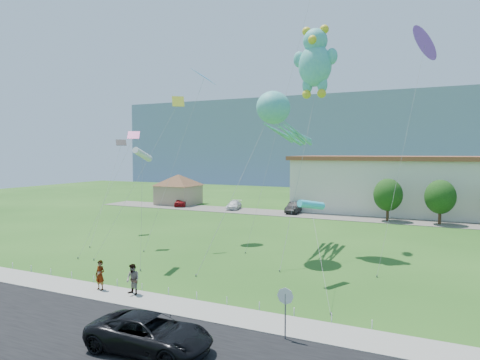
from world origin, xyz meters
name	(u,v)px	position (x,y,z in m)	size (l,w,h in m)	color
ground	(167,287)	(0.00, 0.00, 0.00)	(160.00, 160.00, 0.00)	#1E4C15
road	(71,334)	(0.00, -8.00, 0.03)	(80.00, 8.00, 0.06)	black
sidewalk	(140,300)	(0.00, -2.75, 0.05)	(80.00, 2.50, 0.10)	gray
parking_strip	(312,215)	(0.00, 35.00, 0.03)	(70.00, 6.00, 0.06)	#59544C
hill_ridge	(385,141)	(0.00, 120.00, 12.50)	(160.00, 50.00, 25.00)	gray
pavilion	(178,186)	(-24.00, 38.00, 3.02)	(9.20, 9.20, 5.00)	tan
stop_sign	(285,301)	(9.50, -4.21, 1.87)	(0.80, 0.07, 2.50)	slate
rope_fence	(155,289)	(0.00, -1.30, 0.25)	(26.05, 0.05, 0.50)	white
tree_near	(388,195)	(10.00, 34.00, 3.39)	(3.60, 3.60, 5.47)	#3F2B19
tree_mid	(440,197)	(16.00, 34.00, 3.39)	(3.60, 3.60, 5.47)	#3F2B19
suv	(150,333)	(4.54, -7.85, 0.84)	(2.60, 5.64, 1.57)	black
pedestrian_left	(100,275)	(-3.35, -2.45, 1.03)	(0.68, 0.45, 1.86)	gray
pedestrian_right	(133,279)	(-0.88, -2.31, 1.03)	(0.91, 0.71, 1.87)	gray
parked_car_red	(182,201)	(-21.95, 35.83, 0.81)	(1.77, 4.40, 1.50)	maroon
parked_car_white	(234,205)	(-12.62, 35.99, 0.69)	(1.76, 4.32, 1.25)	silver
parked_car_black	(294,208)	(-2.94, 35.96, 0.83)	(1.63, 4.67, 1.54)	black
octopus_kite	(279,119)	(3.21, 12.27, 11.61)	(4.15, 15.36, 13.80)	teal
teddy_bear_kite	(315,60)	(5.65, 14.65, 16.82)	(3.94, 9.56, 19.78)	teal
small_kite_pink	(128,147)	(-10.38, 8.88, 9.20)	(1.29, 7.28, 10.80)	#D9308C
small_kite_yellow	(168,120)	(-6.66, 10.03, 11.70)	(3.83, 8.49, 13.88)	gold
small_kite_white	(143,155)	(-4.95, 4.03, 8.51)	(1.29, 2.91, 9.01)	silver
small_kite_black	(118,153)	(-15.64, 13.57, 8.69)	(3.58, 8.58, 10.26)	black
small_kite_blue	(203,80)	(-6.08, 15.25, 15.99)	(2.43, 8.86, 17.07)	blue
small_kite_cyan	(311,205)	(8.01, 5.44, 5.16)	(3.04, 6.95, 5.63)	#32C4E2
small_kite_purple	(424,48)	(14.41, 15.31, 17.13)	(3.39, 8.19, 18.26)	#8738E3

